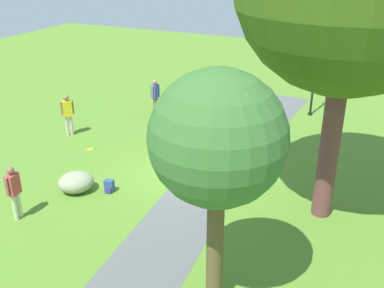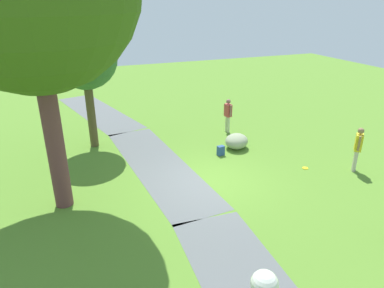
% 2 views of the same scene
% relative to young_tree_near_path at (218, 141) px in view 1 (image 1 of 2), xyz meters
% --- Properties ---
extents(ground_plane, '(48.00, 48.00, 0.00)m').
position_rel_young_tree_near_path_xyz_m(ground_plane, '(-4.85, -3.38, -3.82)').
color(ground_plane, '#55832A').
extents(footpath_segment_near, '(8.09, 2.44, 0.01)m').
position_rel_young_tree_near_path_xyz_m(footpath_segment_near, '(-10.85, -2.17, -3.81)').
color(footpath_segment_near, '#595D5E').
rests_on(footpath_segment_near, ground).
extents(footpath_segment_mid, '(8.13, 2.64, 0.01)m').
position_rel_young_tree_near_path_xyz_m(footpath_segment_mid, '(-2.87, -2.06, -3.81)').
color(footpath_segment_mid, '#595D5E').
rests_on(footpath_segment_mid, ground).
extents(young_tree_near_path, '(2.63, 2.63, 5.18)m').
position_rel_young_tree_near_path_xyz_m(young_tree_near_path, '(0.00, 0.00, 0.00)').
color(young_tree_near_path, brown).
rests_on(young_tree_near_path, ground).
extents(lamp_post, '(0.28, 0.28, 3.59)m').
position_rel_young_tree_near_path_xyz_m(lamp_post, '(-12.60, -0.44, -1.60)').
color(lamp_post, black).
rests_on(lamp_post, ground).
extents(lawn_boulder, '(1.46, 1.45, 0.64)m').
position_rel_young_tree_near_path_xyz_m(lawn_boulder, '(-2.54, -5.72, -3.50)').
color(lawn_boulder, gray).
rests_on(lawn_boulder, ground).
extents(woman_with_handbag, '(0.52, 0.27, 1.62)m').
position_rel_young_tree_near_path_xyz_m(woman_with_handbag, '(-9.73, -6.89, -2.88)').
color(woman_with_handbag, brown).
rests_on(woman_with_handbag, ground).
extents(man_near_boulder, '(0.52, 0.27, 1.64)m').
position_rel_young_tree_near_path_xyz_m(man_near_boulder, '(-0.61, -6.25, -2.87)').
color(man_near_boulder, beige).
rests_on(man_near_boulder, ground).
extents(passerby_on_path, '(0.43, 0.42, 1.72)m').
position_rel_young_tree_near_path_xyz_m(passerby_on_path, '(-6.07, -8.84, -2.82)').
color(passerby_on_path, beige).
rests_on(passerby_on_path, ground).
extents(handbag_on_grass, '(0.38, 0.38, 0.31)m').
position_rel_young_tree_near_path_xyz_m(handbag_on_grass, '(-10.34, -6.67, -3.68)').
color(handbag_on_grass, navy).
rests_on(handbag_on_grass, ground).
extents(backpack_by_boulder, '(0.30, 0.31, 0.40)m').
position_rel_young_tree_near_path_xyz_m(backpack_by_boulder, '(-2.94, -4.76, -3.62)').
color(backpack_by_boulder, navy).
rests_on(backpack_by_boulder, ground).
extents(frisbee_on_grass, '(0.22, 0.22, 0.02)m').
position_rel_young_tree_near_path_xyz_m(frisbee_on_grass, '(-5.26, -7.25, -3.81)').
color(frisbee_on_grass, yellow).
rests_on(frisbee_on_grass, ground).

